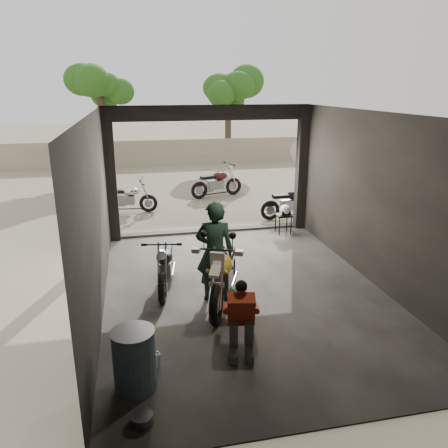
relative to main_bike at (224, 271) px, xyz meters
name	(u,v)px	position (x,y,z in m)	size (l,w,h in m)	color
ground	(244,291)	(0.46, 0.38, -0.62)	(80.00, 80.00, 0.00)	#7A6D56
garage	(237,217)	(0.46, 0.93, 0.66)	(7.00, 7.13, 3.20)	#2D2B28
boundary_wall	(171,152)	(0.46, 14.38, -0.02)	(18.00, 0.30, 1.20)	gray
tree_left	(99,77)	(-2.54, 12.88, 3.37)	(2.20, 2.20, 5.60)	#382B1E
tree_right	(228,88)	(3.26, 14.38, 2.94)	(2.20, 2.20, 5.00)	#382B1E
main_bike	(224,271)	(0.00, 0.00, 0.00)	(0.76, 1.85, 1.24)	beige
left_bike	(165,262)	(-0.93, 0.83, -0.09)	(0.64, 1.56, 1.05)	black
outside_bike_a	(128,196)	(-1.60, 6.21, -0.11)	(0.62, 1.51, 1.02)	black
outside_bike_b	(217,181)	(1.36, 7.58, -0.06)	(0.68, 1.66, 1.12)	#3B0F0E
outside_bike_c	(291,200)	(2.94, 4.62, -0.08)	(0.65, 1.58, 1.07)	black
rider	(215,252)	(-0.12, 0.18, 0.28)	(0.66, 0.43, 1.80)	black
mechanic	(241,321)	(-0.06, -1.48, -0.12)	(0.51, 0.69, 1.00)	#A93416
stool	(284,217)	(2.27, 3.38, -0.18)	(0.37, 0.37, 0.51)	black
helmet	(285,210)	(2.30, 3.35, 0.03)	(0.28, 0.29, 0.26)	white
oil_drum	(134,361)	(-1.54, -1.98, -0.21)	(0.52, 0.52, 0.81)	#40606C
sign_post	(301,163)	(3.51, 5.45, 0.81)	(0.72, 0.08, 2.15)	black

